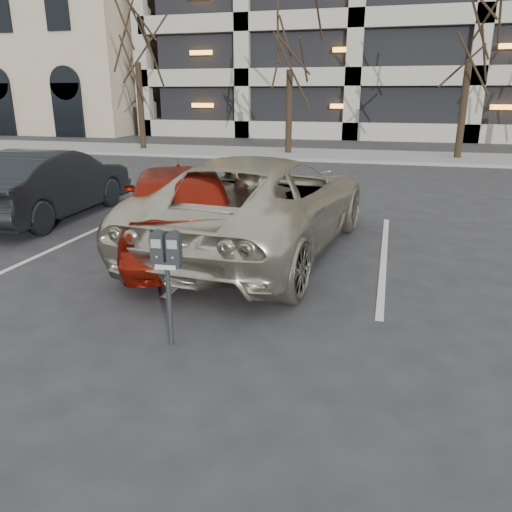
% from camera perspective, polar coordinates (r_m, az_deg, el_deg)
% --- Properties ---
extents(ground, '(140.00, 140.00, 0.00)m').
position_cam_1_polar(ground, '(6.60, 1.73, -5.04)').
color(ground, '#28282B').
rests_on(ground, ground).
extents(sidewalk, '(80.00, 4.00, 0.12)m').
position_cam_1_polar(sidewalk, '(22.10, 11.48, 11.16)').
color(sidewalk, gray).
rests_on(sidewalk, ground).
extents(stall_lines, '(16.90, 5.20, 0.00)m').
position_cam_1_polar(stall_lines, '(9.05, -3.56, 1.44)').
color(stall_lines, silver).
rests_on(stall_lines, ground).
extents(office_building, '(26.00, 16.20, 15.00)m').
position_cam_1_polar(office_building, '(46.59, -26.40, 22.40)').
color(office_building, tan).
rests_on(office_building, ground).
extents(tree_a, '(3.85, 3.85, 8.75)m').
position_cam_1_polar(tree_a, '(24.97, -13.81, 26.22)').
color(tree_a, black).
rests_on(tree_a, ground).
extents(tree_b, '(3.47, 3.47, 7.88)m').
position_cam_1_polar(tree_b, '(22.56, 4.01, 25.95)').
color(tree_b, black).
rests_on(tree_b, ground).
extents(parking_meter, '(0.33, 0.15, 1.25)m').
position_cam_1_polar(parking_meter, '(5.21, -10.17, -0.49)').
color(parking_meter, black).
rests_on(parking_meter, ground).
extents(suv_silver, '(3.28, 6.09, 1.63)m').
position_cam_1_polar(suv_silver, '(8.53, 0.46, 6.03)').
color(suv_silver, beige).
rests_on(suv_silver, ground).
extents(car_red, '(3.59, 5.00, 1.58)m').
position_cam_1_polar(car_red, '(8.47, -8.65, 5.60)').
color(car_red, maroon).
rests_on(car_red, ground).
extents(car_dark, '(1.73, 4.54, 1.48)m').
position_cam_1_polar(car_dark, '(11.74, -22.55, 7.63)').
color(car_dark, black).
rests_on(car_dark, ground).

